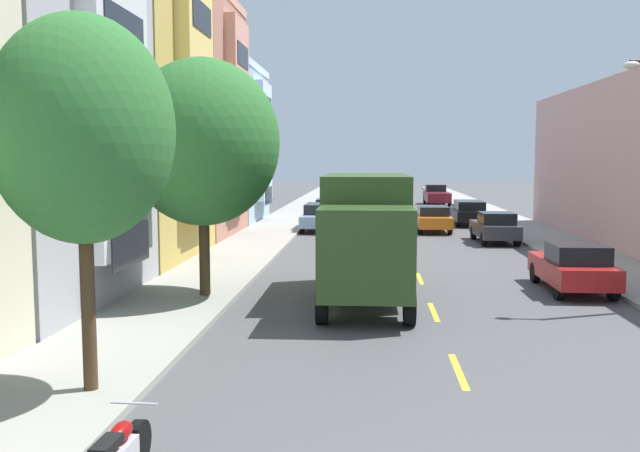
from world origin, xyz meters
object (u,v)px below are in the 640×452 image
(parked_wagon_black, at_px, (469,212))
(parked_sedan_teal, at_px, (329,210))
(parked_wagon_navy, at_px, (334,201))
(moving_orange_sedan, at_px, (433,218))
(parked_hatchback_charcoal, at_px, (495,227))
(street_tree_nearest, at_px, (82,131))
(street_tree_second, at_px, (203,143))
(parked_hatchback_forest, at_px, (338,196))
(delivery_box_truck, at_px, (366,231))
(parked_wagon_sky, at_px, (320,216))
(parked_pickup_burgundy, at_px, (436,195))
(parked_hatchback_red, at_px, (573,267))

(parked_wagon_black, bearing_deg, parked_sedan_teal, 167.70)
(parked_wagon_navy, relative_size, parked_sedan_teal, 1.05)
(parked_wagon_black, bearing_deg, moving_orange_sedan, -122.88)
(parked_hatchback_charcoal, bearing_deg, moving_orange_sedan, 117.14)
(street_tree_nearest, xyz_separation_m, moving_orange_sedan, (8.20, 26.82, -3.74))
(street_tree_second, relative_size, parked_wagon_navy, 1.41)
(parked_sedan_teal, height_order, parked_hatchback_forest, parked_hatchback_forest)
(parked_wagon_navy, xyz_separation_m, parked_hatchback_charcoal, (8.71, -18.49, -0.05))
(parked_hatchback_forest, distance_m, moving_orange_sedan, 22.62)
(street_tree_nearest, distance_m, moving_orange_sedan, 28.29)
(parked_wagon_black, bearing_deg, parked_wagon_navy, 132.14)
(street_tree_second, xyz_separation_m, delivery_box_truck, (4.60, 0.27, -2.50))
(parked_wagon_sky, bearing_deg, parked_wagon_black, 23.17)
(parked_wagon_sky, bearing_deg, moving_orange_sedan, -1.39)
(street_tree_nearest, distance_m, parked_pickup_burgundy, 50.44)
(parked_hatchback_forest, height_order, moving_orange_sedan, parked_hatchback_forest)
(parked_wagon_navy, height_order, moving_orange_sedan, parked_wagon_navy)
(street_tree_second, distance_m, parked_hatchback_red, 11.66)
(parked_wagon_sky, bearing_deg, parked_hatchback_charcoal, -29.91)
(street_tree_second, relative_size, parked_hatchback_forest, 1.67)
(parked_wagon_navy, distance_m, parked_wagon_sky, 13.43)
(parked_wagon_sky, xyz_separation_m, parked_pickup_burgundy, (8.69, 22.21, 0.02))
(parked_sedan_teal, relative_size, parked_hatchback_charcoal, 1.12)
(parked_sedan_teal, bearing_deg, street_tree_second, -94.81)
(parked_hatchback_red, bearing_deg, moving_orange_sedan, 99.01)
(parked_hatchback_forest, bearing_deg, parked_hatchback_red, -76.91)
(parked_hatchback_red, bearing_deg, street_tree_nearest, -137.57)
(parked_wagon_navy, bearing_deg, moving_orange_sedan, -65.50)
(parked_wagon_black, relative_size, parked_pickup_burgundy, 0.89)
(delivery_box_truck, height_order, parked_hatchback_red, delivery_box_truck)
(parked_sedan_teal, bearing_deg, parked_wagon_navy, 90.47)
(street_tree_nearest, relative_size, parked_sedan_teal, 1.38)
(parked_sedan_teal, distance_m, parked_wagon_black, 8.87)
(parked_pickup_burgundy, bearing_deg, delivery_box_truck, -98.34)
(delivery_box_truck, bearing_deg, parked_wagon_sky, 98.17)
(street_tree_second, distance_m, parked_wagon_navy, 32.68)
(parked_wagon_navy, xyz_separation_m, parked_sedan_teal, (0.06, -7.76, -0.05))
(parked_wagon_navy, bearing_deg, street_tree_nearest, -92.85)
(parked_sedan_teal, height_order, parked_wagon_black, parked_wagon_black)
(parked_wagon_navy, xyz_separation_m, parked_wagon_black, (8.73, -9.65, 0.00))
(street_tree_nearest, distance_m, parked_wagon_black, 32.78)
(parked_wagon_black, xyz_separation_m, parked_wagon_sky, (-8.83, -3.78, 0.00))
(street_tree_nearest, bearing_deg, parked_wagon_sky, 85.94)
(parked_wagon_sky, distance_m, moving_orange_sedan, 6.29)
(parked_wagon_navy, relative_size, parked_hatchback_red, 1.18)
(moving_orange_sedan, bearing_deg, parked_sedan_teal, 136.45)
(street_tree_nearest, distance_m, parked_hatchback_charcoal, 24.67)
(moving_orange_sedan, bearing_deg, parked_hatchback_charcoal, -62.86)
(parked_wagon_sky, bearing_deg, parked_hatchback_forest, 90.03)
(parked_sedan_teal, distance_m, parked_hatchback_charcoal, 13.78)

